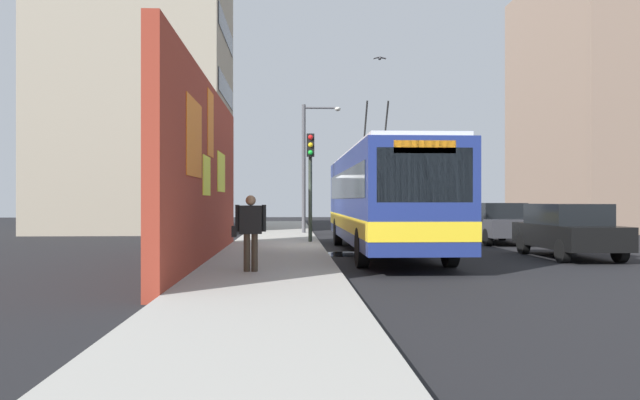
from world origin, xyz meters
TOP-DOWN VIEW (x-y plane):
  - ground_plane at (0.00, 0.00)m, footprint 80.00×80.00m
  - sidewalk_slab at (0.00, 1.60)m, footprint 48.00×3.20m
  - graffiti_wall at (-4.55, 3.35)m, footprint 12.92×0.32m
  - building_far_left at (12.33, 9.20)m, footprint 8.43×9.31m
  - building_far_right at (13.87, -17.00)m, footprint 11.83×7.13m
  - city_bus at (-1.99, -1.80)m, footprint 11.94×2.50m
  - parked_car_black at (-3.49, -7.00)m, footprint 4.20×1.80m
  - parked_car_dark_gray at (2.82, -7.00)m, footprint 4.66×1.83m
  - pedestrian_near_wall at (-7.75, 1.96)m, footprint 0.22×0.74m
  - traffic_light at (1.56, 0.35)m, footprint 0.49×0.28m
  - street_lamp at (7.97, 0.23)m, footprint 0.44×1.84m
  - flying_pigeons at (0.08, -0.59)m, footprint 11.82×5.09m
  - curbside_puddle at (-1.95, -0.60)m, footprint 1.87×1.87m

SIDE VIEW (x-z plane):
  - ground_plane at x=0.00m, z-range 0.00..0.00m
  - curbside_puddle at x=-1.95m, z-range 0.00..0.00m
  - sidewalk_slab at x=0.00m, z-range 0.00..0.15m
  - parked_car_black at x=-3.49m, z-range 0.04..1.62m
  - parked_car_dark_gray at x=2.82m, z-range 0.05..1.63m
  - pedestrian_near_wall at x=-7.75m, z-range 0.29..1.93m
  - city_bus at x=-1.99m, z-range -0.71..4.28m
  - graffiti_wall at x=-4.55m, z-range 0.01..4.78m
  - traffic_light at x=1.56m, z-range 0.85..4.85m
  - street_lamp at x=7.97m, z-range 0.64..6.70m
  - building_far_left at x=12.33m, z-range 0.00..14.45m
  - building_far_right at x=13.87m, z-range 0.00..14.79m
  - flying_pigeons at x=0.08m, z-range 7.86..8.64m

